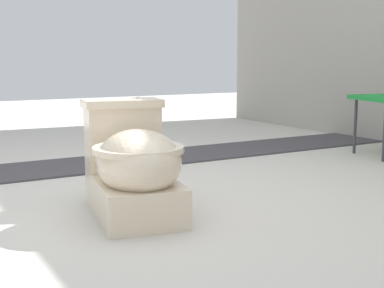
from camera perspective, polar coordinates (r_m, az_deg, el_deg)
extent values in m
plane|color=beige|center=(2.59, -3.35, -6.52)|extent=(14.00, 14.00, 0.00)
cube|color=#423F44|center=(3.77, -4.04, -1.49)|extent=(0.56, 8.00, 0.01)
cube|color=beige|center=(2.41, -6.22, -5.61)|extent=(0.65, 0.44, 0.17)
ellipsoid|color=beige|center=(2.28, -5.71, -1.93)|extent=(0.50, 0.43, 0.28)
cylinder|color=beige|center=(2.27, -5.73, -0.55)|extent=(0.45, 0.45, 0.03)
cube|color=beige|center=(2.57, -7.40, 0.61)|extent=(0.24, 0.37, 0.30)
cube|color=beige|center=(2.55, -7.48, 4.35)|extent=(0.26, 0.39, 0.04)
cylinder|color=silver|center=(2.57, -5.74, 4.95)|extent=(0.02, 0.02, 0.01)
cylinder|color=#38383D|center=(4.12, 17.01, 1.82)|extent=(0.02, 0.02, 0.40)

